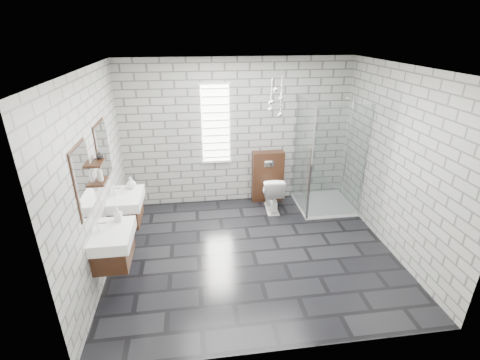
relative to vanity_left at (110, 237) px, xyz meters
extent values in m
cube|color=black|center=(1.91, 0.51, -0.77)|extent=(4.20, 3.60, 0.02)
cube|color=white|center=(1.91, 0.51, 1.95)|extent=(4.20, 3.60, 0.02)
cube|color=#A2A29D|center=(1.91, 2.32, 0.59)|extent=(4.20, 0.02, 2.70)
cube|color=#A2A29D|center=(1.91, -1.30, 0.59)|extent=(4.20, 0.02, 2.70)
cube|color=#A2A29D|center=(-0.20, 0.51, 0.59)|extent=(0.02, 3.60, 2.70)
cube|color=#A2A29D|center=(4.02, 0.51, 0.59)|extent=(0.02, 3.60, 2.70)
cube|color=#3C2112|center=(0.02, 0.00, -0.21)|extent=(0.42, 0.62, 0.30)
cube|color=silver|center=(0.22, 0.00, -0.18)|extent=(0.02, 0.35, 0.01)
cube|color=white|center=(0.04, 0.00, 0.02)|extent=(0.47, 0.70, 0.15)
cylinder|color=silver|center=(-0.11, 0.00, 0.15)|extent=(0.04, 0.04, 0.12)
cylinder|color=silver|center=(-0.06, 0.00, 0.20)|extent=(0.10, 0.02, 0.02)
cube|color=white|center=(-0.17, 0.00, 0.79)|extent=(0.03, 0.55, 0.80)
cube|color=#3C2112|center=(-0.19, 0.00, 0.79)|extent=(0.01, 0.59, 0.84)
cube|color=#3C2112|center=(0.02, 1.01, -0.21)|extent=(0.42, 0.62, 0.30)
cube|color=silver|center=(0.22, 1.01, -0.18)|extent=(0.02, 0.35, 0.01)
cube|color=white|center=(0.04, 1.01, 0.02)|extent=(0.47, 0.70, 0.15)
cylinder|color=silver|center=(-0.11, 1.01, 0.15)|extent=(0.04, 0.04, 0.12)
cylinder|color=silver|center=(-0.06, 1.01, 0.20)|extent=(0.10, 0.02, 0.02)
cube|color=white|center=(-0.17, 1.01, 0.79)|extent=(0.03, 0.55, 0.80)
cube|color=#3C2112|center=(-0.19, 1.01, 0.79)|extent=(0.01, 0.59, 0.84)
cube|color=#3C2112|center=(-0.12, 0.46, 0.56)|extent=(0.14, 0.30, 0.03)
cube|color=#3C2112|center=(-0.12, 0.46, 0.82)|extent=(0.14, 0.30, 0.03)
cube|color=white|center=(1.51, 2.29, 0.79)|extent=(0.50, 0.02, 1.40)
cube|color=white|center=(1.51, 2.28, 1.51)|extent=(0.56, 0.04, 0.04)
cube|color=white|center=(1.51, 2.28, 0.07)|extent=(0.56, 0.04, 0.04)
cube|color=white|center=(1.51, 2.27, 0.16)|extent=(0.48, 0.01, 0.02)
cube|color=white|center=(1.51, 2.27, 0.30)|extent=(0.48, 0.01, 0.02)
cube|color=white|center=(1.51, 2.27, 0.44)|extent=(0.48, 0.01, 0.02)
cube|color=white|center=(1.51, 2.27, 0.58)|extent=(0.48, 0.01, 0.02)
cube|color=white|center=(1.51, 2.27, 0.72)|extent=(0.48, 0.01, 0.02)
cube|color=white|center=(1.51, 2.27, 0.86)|extent=(0.48, 0.01, 0.02)
cube|color=white|center=(1.51, 2.27, 1.00)|extent=(0.48, 0.01, 0.02)
cube|color=white|center=(1.51, 2.27, 1.14)|extent=(0.48, 0.01, 0.02)
cube|color=white|center=(1.51, 2.27, 1.28)|extent=(0.48, 0.01, 0.03)
cube|color=white|center=(1.51, 2.27, 1.42)|extent=(0.48, 0.01, 0.03)
cube|color=#3C2112|center=(2.48, 2.21, -0.26)|extent=(0.60, 0.20, 1.00)
cube|color=silver|center=(2.48, 2.10, 0.04)|extent=(0.18, 0.01, 0.12)
cube|color=white|center=(3.51, 1.81, -0.73)|extent=(1.00, 1.00, 0.06)
cube|color=silver|center=(3.51, 1.32, 0.27)|extent=(1.00, 0.01, 2.00)
cube|color=silver|center=(3.02, 1.81, 0.27)|extent=(0.01, 1.00, 2.00)
cube|color=silver|center=(3.02, 1.32, 0.27)|extent=(0.03, 0.03, 2.00)
cube|color=silver|center=(3.99, 1.32, 0.27)|extent=(0.03, 0.03, 2.00)
cylinder|color=silver|center=(3.95, 2.01, 0.34)|extent=(0.02, 0.02, 1.80)
cylinder|color=silver|center=(3.87, 2.01, 1.26)|extent=(0.14, 0.14, 0.02)
sphere|color=silver|center=(2.41, 1.81, 1.26)|extent=(0.09, 0.09, 0.09)
cylinder|color=silver|center=(2.41, 1.81, 1.62)|extent=(0.01, 0.01, 0.64)
sphere|color=silver|center=(2.58, 1.82, 1.04)|extent=(0.09, 0.09, 0.09)
cylinder|color=silver|center=(2.58, 1.82, 1.52)|extent=(0.01, 0.01, 0.85)
sphere|color=silver|center=(2.51, 1.94, 1.44)|extent=(0.09, 0.09, 0.09)
cylinder|color=silver|center=(2.51, 1.94, 1.72)|extent=(0.01, 0.01, 0.45)
sphere|color=silver|center=(2.43, 1.92, 1.12)|extent=(0.09, 0.09, 0.09)
cylinder|color=silver|center=(2.43, 1.92, 1.55)|extent=(0.01, 0.01, 0.78)
sphere|color=silver|center=(2.60, 1.93, 1.29)|extent=(0.09, 0.09, 0.09)
cylinder|color=silver|center=(2.60, 1.93, 1.64)|extent=(0.01, 0.01, 0.60)
imported|color=white|center=(2.48, 1.81, -0.42)|extent=(0.42, 0.69, 0.68)
imported|color=#B2B2B2|center=(0.08, 0.23, 0.19)|extent=(0.09, 0.10, 0.19)
imported|color=#B2B2B2|center=(0.10, 1.23, 0.19)|extent=(0.17, 0.17, 0.19)
imported|color=#B2B2B2|center=(-0.11, 0.44, 0.68)|extent=(0.08, 0.08, 0.20)
imported|color=#B2B2B2|center=(-0.11, 0.58, 0.89)|extent=(0.13, 0.13, 0.10)
camera|label=1|loc=(1.11, -3.85, 2.40)|focal=26.00mm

